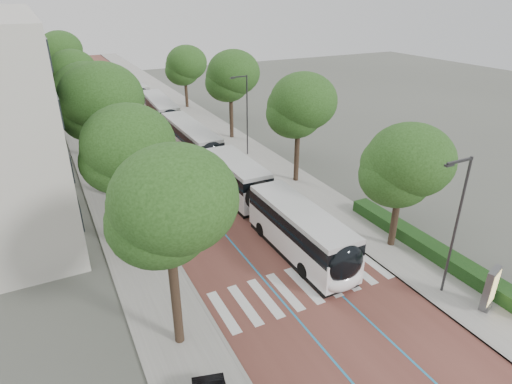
{
  "coord_description": "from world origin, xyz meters",
  "views": [
    {
      "loc": [
        -11.29,
        -15.57,
        15.33
      ],
      "look_at": [
        1.18,
        8.98,
        2.4
      ],
      "focal_mm": 30.0,
      "sensor_mm": 36.0,
      "label": 1
    }
  ],
  "objects": [
    {
      "name": "hedge",
      "position": [
        9.1,
        0.0,
        0.52
      ],
      "size": [
        1.2,
        14.0,
        0.8
      ],
      "primitive_type": "cube",
      "color": "#153A14",
      "rests_on": "sidewalk_right"
    },
    {
      "name": "lane_line_right",
      "position": [
        1.6,
        40.0,
        0.02
      ],
      "size": [
        0.12,
        126.0,
        0.01
      ],
      "primitive_type": "cube",
      "color": "teal",
      "rests_on": "road"
    },
    {
      "name": "ad_panel",
      "position": [
        7.54,
        -5.17,
        1.45
      ],
      "size": [
        1.26,
        0.69,
        2.53
      ],
      "rotation": [
        0.0,
        0.0,
        0.32
      ],
      "color": "#59595B",
      "rests_on": "sidewalk_right"
    },
    {
      "name": "lamp_post_left",
      "position": [
        -6.1,
        8.0,
        4.12
      ],
      "size": [
        0.14,
        0.14,
        8.0
      ],
      "primitive_type": "cylinder",
      "color": "#333336",
      "rests_on": "sidewalk_left"
    },
    {
      "name": "streetlight_near",
      "position": [
        6.62,
        -3.0,
        4.82
      ],
      "size": [
        1.82,
        0.2,
        8.0
      ],
      "color": "#333336",
      "rests_on": "sidewalk_right"
    },
    {
      "name": "kerb_right",
      "position": [
        5.6,
        40.0,
        0.06
      ],
      "size": [
        0.2,
        140.0,
        0.14
      ],
      "primitive_type": "cube",
      "color": "gray",
      "rests_on": "ground"
    },
    {
      "name": "lead_bus",
      "position": [
        1.73,
        7.79,
        1.63
      ],
      "size": [
        2.58,
        18.4,
        3.2
      ],
      "rotation": [
        0.0,
        0.0,
        0.0
      ],
      "color": "black",
      "rests_on": "ground"
    },
    {
      "name": "road",
      "position": [
        0.0,
        40.0,
        0.01
      ],
      "size": [
        11.0,
        140.0,
        0.02
      ],
      "primitive_type": "cube",
      "color": "brown",
      "rests_on": "ground"
    },
    {
      "name": "trees_right",
      "position": [
        7.7,
        23.07,
        6.16
      ],
      "size": [
        5.76,
        47.5,
        9.23
      ],
      "color": "black",
      "rests_on": "ground"
    },
    {
      "name": "bus_queued_0",
      "position": [
        1.64,
        24.21,
        1.62
      ],
      "size": [
        2.64,
        12.42,
        3.2
      ],
      "rotation": [
        0.0,
        0.0,
        0.01
      ],
      "color": "white",
      "rests_on": "ground"
    },
    {
      "name": "bus_queued_1",
      "position": [
        2.04,
        37.32,
        1.62
      ],
      "size": [
        3.18,
        12.51,
        3.2
      ],
      "rotation": [
        0.0,
        0.0,
        -0.05
      ],
      "color": "white",
      "rests_on": "ground"
    },
    {
      "name": "zebra_crossing",
      "position": [
        0.2,
        1.0,
        0.03
      ],
      "size": [
        10.55,
        3.6,
        0.01
      ],
      "color": "silver",
      "rests_on": "ground"
    },
    {
      "name": "sidewalk_left",
      "position": [
        -7.5,
        40.0,
        0.06
      ],
      "size": [
        4.0,
        140.0,
        0.12
      ],
      "primitive_type": "cube",
      "color": "gray",
      "rests_on": "ground"
    },
    {
      "name": "trees_left",
      "position": [
        -7.5,
        26.38,
        6.94
      ],
      "size": [
        6.23,
        60.68,
        10.24
      ],
      "color": "black",
      "rests_on": "ground"
    },
    {
      "name": "lane_line_left",
      "position": [
        -1.6,
        40.0,
        0.02
      ],
      "size": [
        0.12,
        126.0,
        0.01
      ],
      "primitive_type": "cube",
      "color": "teal",
      "rests_on": "road"
    },
    {
      "name": "bus_queued_2",
      "position": [
        1.3,
        50.76,
        1.62
      ],
      "size": [
        3.25,
        12.52,
        3.2
      ],
      "rotation": [
        0.0,
        0.0,
        0.06
      ],
      "color": "white",
      "rests_on": "ground"
    },
    {
      "name": "kerb_left",
      "position": [
        -5.6,
        40.0,
        0.06
      ],
      "size": [
        0.2,
        140.0,
        0.14
      ],
      "primitive_type": "cube",
      "color": "gray",
      "rests_on": "ground"
    },
    {
      "name": "streetlight_far",
      "position": [
        6.62,
        22.0,
        4.82
      ],
      "size": [
        1.82,
        0.2,
        8.0
      ],
      "color": "#333336",
      "rests_on": "sidewalk_right"
    },
    {
      "name": "sidewalk_right",
      "position": [
        7.5,
        40.0,
        0.06
      ],
      "size": [
        4.0,
        140.0,
        0.12
      ],
      "primitive_type": "cube",
      "color": "gray",
      "rests_on": "ground"
    },
    {
      "name": "ground",
      "position": [
        0.0,
        0.0,
        0.0
      ],
      "size": [
        160.0,
        160.0,
        0.0
      ],
      "primitive_type": "plane",
      "color": "#51544C",
      "rests_on": "ground"
    }
  ]
}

